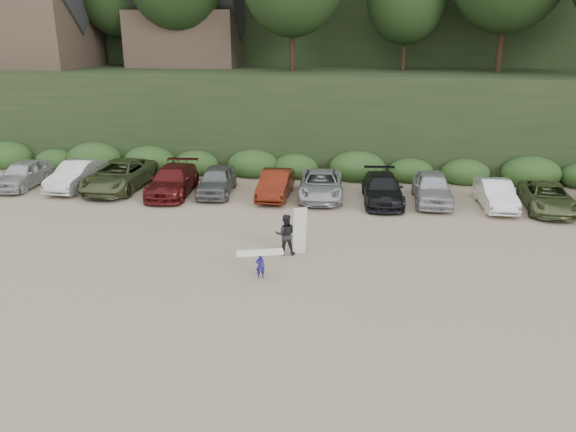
# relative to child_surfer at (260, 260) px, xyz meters

# --- Properties ---
(ground) EXTENTS (120.00, 120.00, 0.00)m
(ground) POSITION_rel_child_surfer_xyz_m (1.98, 0.41, -0.70)
(ground) COLOR tan
(ground) RESTS_ON ground
(hillside_backdrop) EXTENTS (90.00, 41.50, 28.00)m
(hillside_backdrop) POSITION_rel_child_surfer_xyz_m (1.72, 36.34, 10.52)
(hillside_backdrop) COLOR black
(hillside_backdrop) RESTS_ON ground
(parked_cars) EXTENTS (39.43, 6.24, 1.64)m
(parked_cars) POSITION_rel_child_surfer_xyz_m (1.86, 10.40, 0.05)
(parked_cars) COLOR #B2B3B7
(parked_cars) RESTS_ON ground
(child_surfer) EXTENTS (1.78, 0.96, 1.03)m
(child_surfer) POSITION_rel_child_surfer_xyz_m (0.00, 0.00, 0.00)
(child_surfer) COLOR navy
(child_surfer) RESTS_ON ground
(adult_surfer) EXTENTS (1.32, 0.74, 2.01)m
(adult_surfer) POSITION_rel_child_surfer_xyz_m (0.64, 2.41, 0.17)
(adult_surfer) COLOR black
(adult_surfer) RESTS_ON ground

